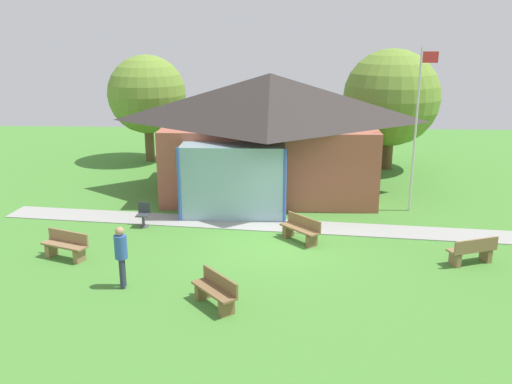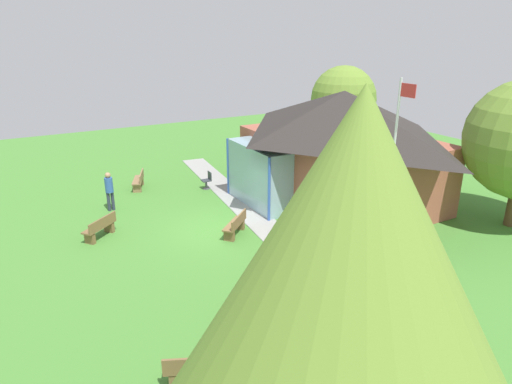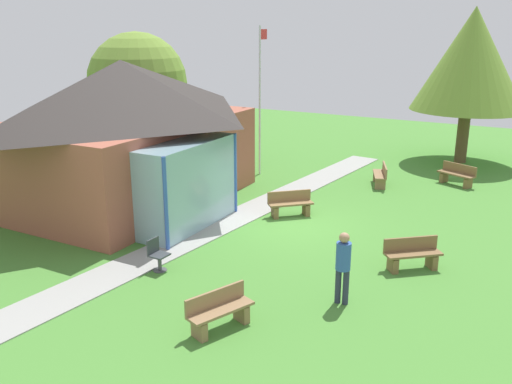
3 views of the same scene
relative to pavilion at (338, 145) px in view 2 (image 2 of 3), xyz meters
The scene contains 13 objects.
ground_plane 6.69m from the pavilion, 85.77° to the right, with size 44.00×44.00×0.00m, color #478433.
pavilion is the anchor object (origin of this frame).
footpath 5.09m from the pavilion, 84.05° to the right, with size 20.36×1.30×0.03m, color #999993.
flagpole 6.09m from the pavilion, 22.92° to the right, with size 0.64×0.08×6.14m.
bench_mid_left 9.90m from the pavilion, 128.45° to the right, with size 1.56×0.96×0.84m.
bench_mid_right 9.97m from the pavilion, 49.80° to the right, with size 1.56×0.94×0.84m.
bench_lawn_far_right 12.94m from the pavilion, 52.25° to the right, with size 1.03×1.55×0.84m.
bench_rear_near_path 6.34m from the pavilion, 78.11° to the right, with size 1.34×1.40×0.84m.
bench_front_center 10.70m from the pavilion, 95.86° to the right, with size 1.30×1.44×0.84m.
patio_chair_west 6.67m from the pavilion, 133.19° to the right, with size 0.46×0.46×0.86m.
visitor_strolling_lawn 10.27m from the pavilion, 111.50° to the right, with size 0.34×0.34×1.74m.
tree_behind_pavilion_left 8.51m from the pavilion, 139.09° to the left, with size 4.01×4.01×5.51m.
tree_far_east 15.39m from the pavilion, 38.96° to the right, with size 5.01×5.01×6.95m.
Camera 2 is at (14.95, -6.73, 7.44)m, focal length 31.53 mm.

